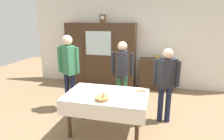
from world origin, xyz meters
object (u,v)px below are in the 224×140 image
object	(u,v)px
spoon_mid_right	(86,94)
mantel_clock	(103,19)
dining_table	(106,100)
tea_cup_front_edge	(86,98)
bookshelf_low	(156,74)
tea_cup_mid_right	(128,94)
book_stack	(157,57)
bread_basket	(102,98)
person_beside_shelf	(69,65)
person_near_right_end	(122,69)
tea_cup_back_edge	(118,92)
tea_cup_mid_left	(88,89)
person_behind_table_right	(166,79)
wall_cabinet	(101,55)
pastry_plate	(141,92)
tea_cup_center	(115,98)
spoon_back_edge	(92,86)

from	to	relation	value
spoon_mid_right	mantel_clock	bearing A→B (deg)	99.28
dining_table	tea_cup_front_edge	distance (m)	0.42
bookshelf_low	tea_cup_mid_right	world-z (taller)	bookshelf_low
spoon_mid_right	book_stack	bearing A→B (deg)	65.89
bread_basket	person_beside_shelf	size ratio (longest dim) A/B	0.14
bread_basket	person_near_right_end	size ratio (longest dim) A/B	0.15
tea_cup_back_edge	tea_cup_mid_right	distance (m)	0.20
mantel_clock	tea_cup_mid_left	distance (m)	2.84
dining_table	mantel_clock	distance (m)	3.07
bookshelf_low	bread_basket	size ratio (longest dim) A/B	4.21
dining_table	person_behind_table_right	size ratio (longest dim) A/B	0.96
tea_cup_back_edge	bread_basket	size ratio (longest dim) A/B	0.54
dining_table	tea_cup_mid_left	world-z (taller)	tea_cup_mid_left
wall_cabinet	pastry_plate	distance (m)	2.78
tea_cup_mid_left	bread_basket	xyz separation A→B (m)	(0.38, -0.36, 0.01)
person_behind_table_right	dining_table	bearing A→B (deg)	-146.90
tea_cup_back_edge	person_near_right_end	size ratio (longest dim) A/B	0.08
spoon_mid_right	bread_basket	bearing A→B (deg)	-26.14
book_stack	person_beside_shelf	bearing A→B (deg)	-136.38
tea_cup_mid_left	person_near_right_end	bearing A→B (deg)	64.77
tea_cup_center	person_behind_table_right	world-z (taller)	person_behind_table_right
person_beside_shelf	tea_cup_front_edge	bearing A→B (deg)	-51.93
spoon_mid_right	person_near_right_end	size ratio (longest dim) A/B	0.07
tea_cup_mid_right	bread_basket	world-z (taller)	bread_basket
bookshelf_low	book_stack	size ratio (longest dim) A/B	4.44
person_behind_table_right	person_near_right_end	size ratio (longest dim) A/B	0.96
person_beside_shelf	mantel_clock	bearing A→B (deg)	80.54
person_beside_shelf	tea_cup_center	bearing A→B (deg)	-36.07
mantel_clock	tea_cup_back_edge	size ratio (longest dim) A/B	1.85
bookshelf_low	spoon_back_edge	xyz separation A→B (m)	(-1.24, -2.28, 0.30)
tea_cup_back_edge	pastry_plate	bearing A→B (deg)	22.79
spoon_back_edge	person_near_right_end	distance (m)	0.89
pastry_plate	spoon_back_edge	distance (m)	1.00
bookshelf_low	bread_basket	distance (m)	3.03
dining_table	tea_cup_center	distance (m)	0.30
tea_cup_front_edge	pastry_plate	distance (m)	1.03
tea_cup_mid_right	person_behind_table_right	distance (m)	0.92
tea_cup_center	dining_table	bearing A→B (deg)	139.27
bookshelf_low	pastry_plate	xyz separation A→B (m)	(-0.24, -2.38, 0.31)
tea_cup_back_edge	person_beside_shelf	world-z (taller)	person_beside_shelf
mantel_clock	dining_table	bearing A→B (deg)	-72.69
book_stack	tea_cup_mid_right	distance (m)	2.62
tea_cup_mid_right	tea_cup_mid_left	bearing A→B (deg)	176.65
tea_cup_center	person_near_right_end	xyz separation A→B (m)	(-0.12, 1.26, 0.18)
person_behind_table_right	spoon_mid_right	bearing A→B (deg)	-151.92
bookshelf_low	spoon_back_edge	world-z (taller)	bookshelf_low
wall_cabinet	person_behind_table_right	xyz separation A→B (m)	(1.95, -1.90, -0.05)
tea_cup_back_edge	mantel_clock	bearing A→B (deg)	111.75
bread_basket	person_near_right_end	bearing A→B (deg)	86.33
tea_cup_mid_left	person_beside_shelf	world-z (taller)	person_beside_shelf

